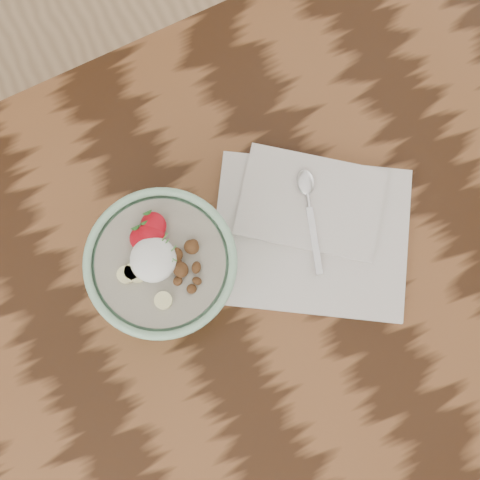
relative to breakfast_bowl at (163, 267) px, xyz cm
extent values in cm
cube|color=black|center=(2.20, -8.70, -9.00)|extent=(160.00, 90.00, 4.00)
cylinder|color=#4C2D19|center=(74.20, 28.30, -46.50)|extent=(7.00, 7.00, 71.00)
cylinder|color=#97CBA5|center=(0.00, -0.06, -6.35)|extent=(9.04, 9.04, 1.29)
torus|color=#97CBA5|center=(0.00, -0.06, 4.19)|extent=(20.55, 20.55, 1.18)
cylinder|color=#A29B86|center=(0.00, -0.06, 3.55)|extent=(17.43, 17.43, 1.08)
ellipsoid|color=white|center=(-0.60, 0.45, 5.27)|extent=(6.17, 6.17, 3.40)
ellipsoid|color=#AC0713|center=(0.44, 3.47, 5.08)|extent=(3.64, 4.00, 2.00)
cone|color=#286623|center=(0.44, 5.11, 5.38)|extent=(1.40, 1.03, 1.52)
ellipsoid|color=#AC0713|center=(-0.92, 3.72, 4.92)|extent=(3.03, 3.33, 1.66)
cone|color=#286623|center=(-0.92, 5.09, 5.22)|extent=(1.40, 1.03, 1.52)
ellipsoid|color=#AC0713|center=(1.34, 4.66, 5.02)|extent=(3.41, 3.75, 1.87)
cone|color=#286623|center=(1.34, 6.19, 5.32)|extent=(1.40, 1.03, 1.52)
cylinder|color=#F6EFA2|center=(-3.75, 0.37, 4.48)|extent=(2.18, 2.18, 0.70)
cylinder|color=#F6EFA2|center=(-3.23, -0.08, 4.48)|extent=(2.63, 2.63, 0.70)
cylinder|color=#F6EFA2|center=(-1.71, -4.87, 4.48)|extent=(2.37, 2.37, 0.70)
cylinder|color=#F6EFA2|center=(-4.69, 0.36, 4.48)|extent=(2.36, 2.36, 0.70)
ellipsoid|color=brown|center=(2.25, -5.14, 4.54)|extent=(1.86, 1.85, 0.75)
ellipsoid|color=brown|center=(1.05, -3.40, 4.55)|extent=(1.80, 1.78, 0.69)
ellipsoid|color=brown|center=(2.06, -2.25, 4.79)|extent=(2.09, 2.27, 1.57)
ellipsoid|color=brown|center=(4.62, -0.15, 4.77)|extent=(2.77, 2.82, 1.55)
ellipsoid|color=brown|center=(4.94, 0.13, 4.58)|extent=(1.88, 1.84, 0.81)
ellipsoid|color=brown|center=(2.32, -0.17, 4.73)|extent=(2.46, 2.54, 1.27)
ellipsoid|color=brown|center=(3.33, -4.49, 4.55)|extent=(1.65, 1.70, 1.01)
ellipsoid|color=brown|center=(1.86, -1.27, 4.61)|extent=(2.14, 2.07, 0.86)
ellipsoid|color=brown|center=(4.00, -2.88, 4.68)|extent=(1.97, 2.09, 1.06)
cylinder|color=#4C933E|center=(0.96, -0.73, 6.08)|extent=(0.34, 1.12, 0.22)
cylinder|color=#4C933E|center=(1.79, 1.52, 6.08)|extent=(1.39, 0.84, 0.23)
cylinder|color=#4C933E|center=(-1.47, 1.45, 6.08)|extent=(1.08, 0.67, 0.22)
cylinder|color=#4C933E|center=(0.78, -0.31, 6.08)|extent=(0.96, 1.68, 0.24)
cylinder|color=#4C933E|center=(-1.99, -0.82, 6.08)|extent=(1.24, 0.85, 0.23)
cylinder|color=#4C933E|center=(-1.40, 0.91, 6.08)|extent=(1.31, 0.96, 0.23)
cylinder|color=#4C933E|center=(2.25, 0.36, 6.08)|extent=(1.37, 0.70, 0.23)
cylinder|color=#4C933E|center=(1.84, 2.21, 6.08)|extent=(1.58, 1.07, 0.24)
cylinder|color=#4C933E|center=(0.47, 1.16, 6.08)|extent=(1.08, 1.14, 0.23)
cylinder|color=#4C933E|center=(1.69, -0.63, 6.08)|extent=(1.01, 1.34, 0.23)
cylinder|color=#4C933E|center=(0.89, -1.27, 6.08)|extent=(1.59, 0.79, 0.24)
cube|color=silver|center=(21.50, -4.27, -6.44)|extent=(36.78, 35.03, 1.11)
cube|color=silver|center=(23.71, 0.16, -5.56)|extent=(25.45, 24.33, 0.66)
cube|color=silver|center=(21.41, -5.31, -5.07)|extent=(4.14, 9.93, 0.31)
cylinder|color=silver|center=(23.44, 0.76, -4.92)|extent=(1.43, 2.71, 0.62)
ellipsoid|color=silver|center=(24.24, 3.16, -4.81)|extent=(3.85, 4.70, 0.84)
camera|label=1|loc=(3.49, -17.01, 91.34)|focal=50.00mm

